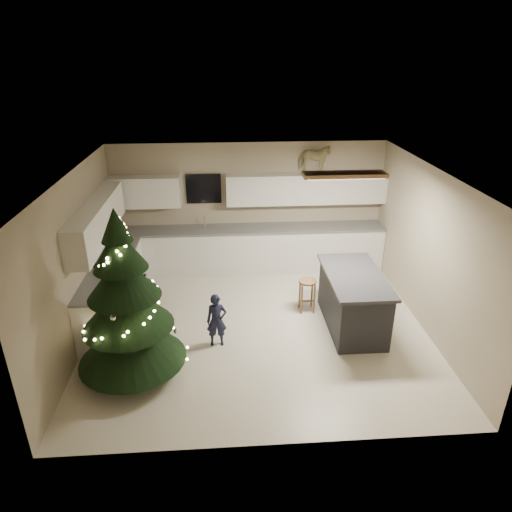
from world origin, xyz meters
name	(u,v)px	position (x,y,z in m)	size (l,w,h in m)	color
ground_plane	(257,327)	(0.00, 0.00, 0.00)	(5.50, 5.50, 0.00)	beige
room_shell	(259,230)	(0.02, 0.00, 1.75)	(5.52, 5.02, 2.61)	tan
cabinetry	(204,248)	(-0.91, 1.65, 0.76)	(5.50, 3.20, 2.00)	silver
island	(353,300)	(1.57, -0.05, 0.48)	(0.90, 1.70, 0.95)	black
bar_stool	(307,288)	(0.91, 0.49, 0.45)	(0.31, 0.31, 0.59)	olive
christmas_tree	(127,311)	(-1.85, -1.02, 1.02)	(1.56, 1.50, 2.49)	#3F2816
toddler	(217,320)	(-0.66, -0.43, 0.43)	(0.32, 0.21, 0.87)	black
rocking_horse	(314,159)	(1.28, 2.33, 2.30)	(0.72, 0.49, 0.58)	olive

